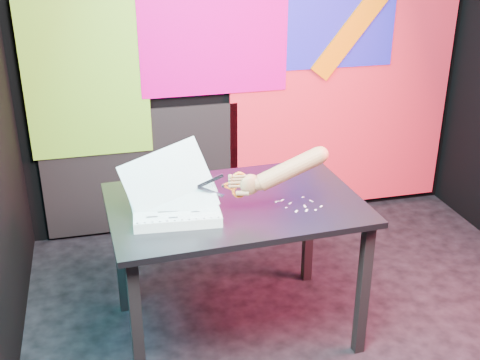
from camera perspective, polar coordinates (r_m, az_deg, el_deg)
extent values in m
cube|color=black|center=(3.20, 8.11, -15.50)|extent=(3.00, 3.00, 0.01)
cube|color=black|center=(3.96, 1.05, 14.18)|extent=(3.00, 0.01, 2.70)
cube|color=red|center=(4.25, 9.67, 7.63)|extent=(1.60, 0.02, 1.60)
cube|color=#2420CF|center=(4.07, 9.01, 15.62)|extent=(0.85, 0.02, 0.75)
cube|color=#D4007C|center=(3.85, -2.46, 13.90)|extent=(0.95, 0.02, 0.80)
cube|color=#6DBB26|center=(3.83, -14.36, 9.31)|extent=(0.75, 0.02, 1.00)
cube|color=black|center=(4.06, -9.22, 0.86)|extent=(1.30, 0.02, 0.85)
cube|color=#252424|center=(2.73, -9.73, -13.90)|extent=(0.05, 0.05, 0.72)
cube|color=#252424|center=(3.30, -11.31, -6.79)|extent=(0.05, 0.05, 0.72)
cube|color=#252424|center=(3.00, 11.60, -10.19)|extent=(0.05, 0.05, 0.72)
cube|color=#252424|center=(3.53, 6.52, -4.31)|extent=(0.05, 0.05, 0.72)
cube|color=#323232|center=(2.90, -0.48, -2.32)|extent=(1.24, 0.85, 0.03)
cube|color=#E7ECCD|center=(2.76, -6.02, -3.02)|extent=(0.41, 0.32, 0.05)
cube|color=white|center=(2.75, -6.05, -2.57)|extent=(0.41, 0.32, 0.00)
cube|color=white|center=(2.75, -6.05, -2.49)|extent=(0.39, 0.30, 0.12)
cube|color=white|center=(2.75, -6.32, -1.93)|extent=(0.39, 0.26, 0.21)
cube|color=white|center=(2.74, -6.62, -0.93)|extent=(0.42, 0.20, 0.29)
cube|color=white|center=(2.74, -6.91, 0.03)|extent=(0.44, 0.17, 0.34)
cylinder|color=black|center=(2.63, -9.71, -4.06)|extent=(0.01, 0.01, 0.00)
cylinder|color=black|center=(2.63, -9.01, -4.02)|extent=(0.01, 0.01, 0.00)
cylinder|color=black|center=(2.63, -8.31, -3.97)|extent=(0.01, 0.01, 0.00)
cylinder|color=black|center=(2.63, -7.61, -3.93)|extent=(0.01, 0.01, 0.00)
cylinder|color=black|center=(2.63, -6.92, -3.88)|extent=(0.01, 0.01, 0.00)
cylinder|color=black|center=(2.63, -6.22, -3.84)|extent=(0.01, 0.01, 0.00)
cylinder|color=black|center=(2.64, -5.52, -3.79)|extent=(0.01, 0.01, 0.00)
cylinder|color=black|center=(2.64, -4.83, -3.74)|extent=(0.01, 0.01, 0.00)
cylinder|color=black|center=(2.64, -4.13, -3.70)|extent=(0.01, 0.01, 0.00)
cylinder|color=black|center=(2.64, -3.44, -3.65)|extent=(0.01, 0.01, 0.00)
cylinder|color=black|center=(2.64, -2.75, -3.60)|extent=(0.01, 0.01, 0.00)
cylinder|color=black|center=(2.65, -2.06, -3.55)|extent=(0.01, 0.01, 0.00)
cylinder|color=black|center=(2.87, -9.72, -1.63)|extent=(0.01, 0.01, 0.00)
cylinder|color=black|center=(2.87, -9.08, -1.59)|extent=(0.01, 0.01, 0.00)
cylinder|color=black|center=(2.87, -8.44, -1.55)|extent=(0.01, 0.01, 0.00)
cylinder|color=black|center=(2.87, -7.80, -1.51)|extent=(0.01, 0.01, 0.00)
cylinder|color=black|center=(2.87, -7.17, -1.47)|extent=(0.01, 0.01, 0.00)
cylinder|color=black|center=(2.87, -6.53, -1.42)|extent=(0.01, 0.01, 0.00)
cylinder|color=black|center=(2.87, -5.89, -1.38)|extent=(0.01, 0.01, 0.00)
cylinder|color=black|center=(2.87, -5.25, -1.34)|extent=(0.01, 0.01, 0.00)
cylinder|color=black|center=(2.87, -4.61, -1.30)|extent=(0.01, 0.01, 0.00)
cylinder|color=black|center=(2.88, -3.98, -1.26)|extent=(0.01, 0.01, 0.00)
cylinder|color=black|center=(2.88, -3.34, -1.22)|extent=(0.01, 0.01, 0.00)
cylinder|color=black|center=(2.88, -2.71, -1.17)|extent=(0.01, 0.01, 0.00)
cube|color=black|center=(2.80, -7.99, -2.21)|extent=(0.07, 0.02, 0.00)
cube|color=black|center=(2.78, -5.67, -2.24)|extent=(0.05, 0.02, 0.00)
cube|color=black|center=(2.71, -6.86, -2.99)|extent=(0.09, 0.02, 0.00)
cube|color=black|center=(2.70, -4.23, -3.01)|extent=(0.04, 0.01, 0.00)
cube|color=black|center=(2.68, -8.35, -3.48)|extent=(0.05, 0.02, 0.00)
cube|color=black|center=(2.83, -5.12, -1.75)|extent=(0.06, 0.02, 0.00)
cube|color=black|center=(2.66, -6.35, -3.55)|extent=(0.04, 0.01, 0.00)
cube|color=#9396AC|center=(2.70, -2.83, -0.09)|extent=(0.12, 0.02, 0.07)
cube|color=#9396AC|center=(2.73, -2.81, -1.10)|extent=(0.12, 0.02, 0.07)
cylinder|color=#9396AC|center=(2.72, -1.61, -0.54)|extent=(0.01, 0.01, 0.01)
cube|color=#D75515|center=(2.72, -1.17, -0.72)|extent=(0.05, 0.02, 0.03)
cube|color=#D75515|center=(2.72, -1.17, -0.32)|extent=(0.05, 0.02, 0.03)
torus|color=#D75515|center=(2.71, -0.08, 0.14)|extent=(0.07, 0.02, 0.07)
torus|color=#D75515|center=(2.74, -0.08, -1.08)|extent=(0.07, 0.02, 0.07)
ellipsoid|color=#A7713D|center=(2.73, 0.96, -0.43)|extent=(0.10, 0.06, 0.10)
cylinder|color=#A7713D|center=(2.73, -0.08, -0.55)|extent=(0.08, 0.03, 0.02)
cylinder|color=#A7713D|center=(2.72, -0.08, -0.21)|extent=(0.07, 0.03, 0.02)
cylinder|color=#A7713D|center=(2.71, -0.08, 0.10)|extent=(0.06, 0.03, 0.02)
cylinder|color=#A7713D|center=(2.71, -0.08, 0.37)|extent=(0.06, 0.03, 0.02)
cylinder|color=#A7713D|center=(2.73, 0.26, -1.25)|extent=(0.07, 0.05, 0.03)
cylinder|color=#A7713D|center=(2.73, 1.96, -0.31)|extent=(0.07, 0.07, 0.07)
cylinder|color=#A7713D|center=(2.73, 4.79, 1.05)|extent=(0.31, 0.12, 0.20)
sphere|color=#A7713D|center=(2.73, 7.62, 2.40)|extent=(0.08, 0.08, 0.08)
cube|color=white|center=(2.95, 5.99, -1.63)|extent=(0.01, 0.01, 0.00)
cube|color=white|center=(2.87, 6.16, -2.48)|extent=(0.01, 0.03, 0.00)
cube|color=white|center=(2.89, 4.79, -2.21)|extent=(0.02, 0.02, 0.00)
cube|color=white|center=(2.92, 6.79, -1.98)|extent=(0.01, 0.03, 0.00)
cube|color=white|center=(2.91, 4.01, -1.93)|extent=(0.02, 0.02, 0.00)
cube|color=white|center=(2.81, 5.38, -2.97)|extent=(0.02, 0.02, 0.00)
cube|color=white|center=(2.87, 7.71, -2.48)|extent=(0.02, 0.02, 0.00)
cube|color=white|center=(2.83, 6.34, -2.87)|extent=(0.02, 0.03, 0.00)
cube|color=white|center=(2.84, 7.18, -2.83)|extent=(0.01, 0.02, 0.00)
cube|color=white|center=(2.90, 3.44, -2.07)|extent=(0.01, 0.02, 0.00)
cube|color=white|center=(2.90, 3.54, -2.02)|extent=(0.02, 0.01, 0.00)
cube|color=white|center=(2.84, 4.40, -2.62)|extent=(0.01, 0.01, 0.00)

